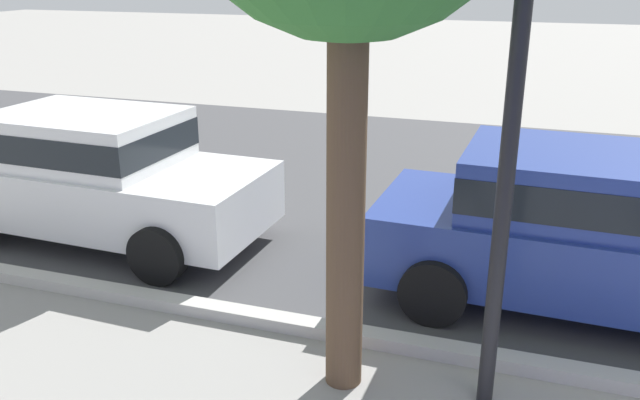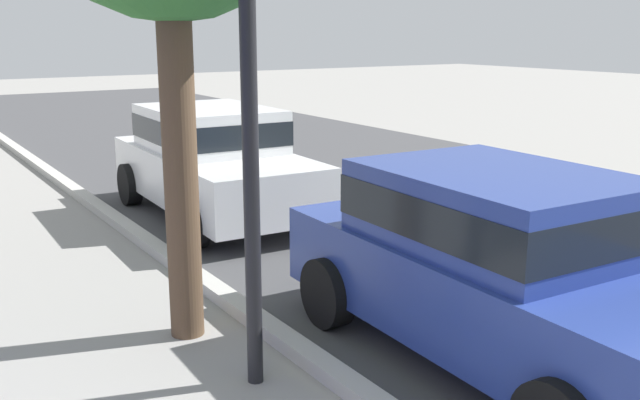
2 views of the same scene
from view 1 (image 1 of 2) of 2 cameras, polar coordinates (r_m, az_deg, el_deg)
The scene contains 3 objects.
parked_car_white at distance 8.41m, azimuth -18.77°, elevation 2.35°, with size 4.16×2.03×1.56m.
parked_car_blue at distance 6.80m, azimuth 22.05°, elevation -2.11°, with size 4.16×2.03×1.56m.
lamp_post at distance 4.54m, azimuth 16.64°, elevation 10.75°, with size 0.32×0.32×3.90m.
Camera 1 is at (-2.27, -2.10, 3.19)m, focal length 37.07 mm.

